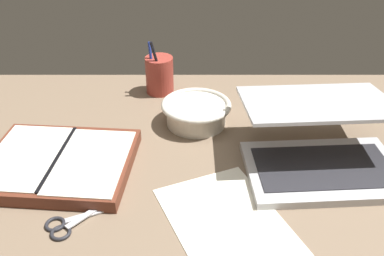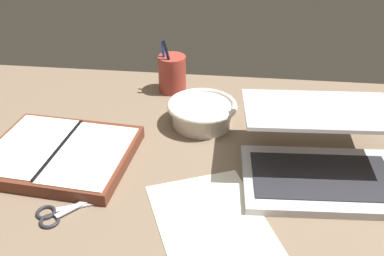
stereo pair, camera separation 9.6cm
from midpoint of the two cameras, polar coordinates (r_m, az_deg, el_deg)
name	(u,v)px [view 2 (the right image)]	position (r cm, az deg, el deg)	size (l,w,h in cm)	color
desk_top	(184,175)	(95.01, 1.79, -6.37)	(140.00, 100.00, 2.00)	#75604C
laptop	(322,155)	(96.30, 19.66, -3.48)	(35.04, 33.03, 14.12)	#B7B7BC
bowl	(202,112)	(109.32, 3.85, 2.04)	(17.92, 17.92, 6.15)	silver
pen_cup	(172,74)	(125.05, -0.46, 7.22)	(8.02, 8.02, 16.33)	#9E382D
planner	(60,154)	(100.16, -14.56, -3.44)	(33.84, 28.75, 3.34)	brown
scissors	(56,214)	(86.50, -14.59, -11.11)	(12.90, 11.16, 0.80)	#B7B7BC
paper_sheet_front	(212,223)	(82.90, 6.10, -12.56)	(20.12, 27.50, 0.16)	silver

